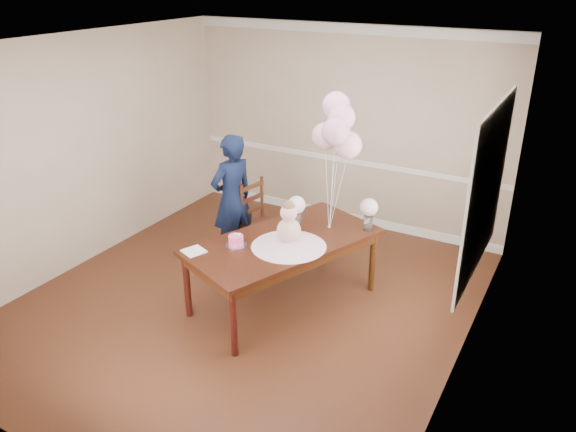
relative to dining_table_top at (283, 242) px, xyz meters
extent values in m
cube|color=#36190D|center=(-0.36, -0.19, -0.73)|extent=(4.50, 5.00, 0.00)
cube|color=white|center=(-0.36, -0.19, 1.97)|extent=(4.50, 5.00, 0.02)
cube|color=tan|center=(-0.36, 2.31, 0.62)|extent=(4.50, 0.02, 2.70)
cube|color=tan|center=(-0.36, -2.69, 0.62)|extent=(4.50, 0.02, 2.70)
cube|color=tan|center=(-2.61, -0.19, 0.62)|extent=(0.02, 5.00, 2.70)
cube|color=tan|center=(1.89, -0.19, 0.62)|extent=(0.02, 5.00, 2.70)
cube|color=white|center=(-0.36, 2.30, 0.17)|extent=(4.50, 0.02, 0.07)
cube|color=silver|center=(-0.36, 2.30, 1.90)|extent=(4.50, 0.02, 0.12)
cube|color=white|center=(-0.36, 2.30, -0.67)|extent=(4.50, 0.02, 0.12)
cube|color=white|center=(1.87, 0.31, 0.82)|extent=(0.02, 1.66, 1.56)
cube|color=silver|center=(1.85, 0.31, 0.82)|extent=(0.01, 1.50, 1.40)
cube|color=black|center=(0.00, 0.00, 0.00)|extent=(1.68, 2.24, 0.05)
cube|color=black|center=(0.00, 0.00, -0.08)|extent=(1.55, 2.11, 0.10)
cylinder|color=black|center=(-0.74, -0.70, -0.38)|extent=(0.09, 0.09, 0.70)
cylinder|color=black|center=(0.05, -1.02, -0.38)|extent=(0.09, 0.09, 0.70)
cylinder|color=black|center=(-0.05, 1.02, -0.38)|extent=(0.09, 0.09, 0.70)
cylinder|color=black|center=(0.74, 0.70, -0.38)|extent=(0.09, 0.09, 0.70)
cone|color=#EBADCA|center=(0.12, -0.10, 0.08)|extent=(0.99, 0.99, 0.10)
sphere|color=pink|center=(0.12, -0.10, 0.21)|extent=(0.24, 0.24, 0.24)
sphere|color=beige|center=(0.12, -0.10, 0.40)|extent=(0.17, 0.17, 0.17)
sphere|color=brown|center=(0.12, -0.10, 0.46)|extent=(0.12, 0.12, 0.12)
cylinder|color=#B8B8BD|center=(-0.36, -0.35, 0.03)|extent=(0.29, 0.29, 0.01)
cylinder|color=#F54D89|center=(-0.36, -0.35, 0.08)|extent=(0.20, 0.20, 0.10)
sphere|color=white|center=(-0.36, -0.35, 0.15)|extent=(0.03, 0.03, 0.03)
sphere|color=white|center=(-0.32, -0.34, 0.15)|extent=(0.03, 0.03, 0.03)
cylinder|color=silver|center=(-0.03, 0.34, 0.11)|extent=(0.13, 0.13, 0.16)
sphere|color=white|center=(-0.03, 0.34, 0.29)|extent=(0.19, 0.19, 0.19)
cylinder|color=silver|center=(0.67, 0.65, 0.11)|extent=(0.13, 0.13, 0.16)
sphere|color=beige|center=(0.67, 0.65, 0.29)|extent=(0.19, 0.19, 0.19)
cube|color=white|center=(-0.65, -0.66, 0.03)|extent=(0.26, 0.26, 0.01)
cylinder|color=silver|center=(0.30, 0.48, 0.04)|extent=(0.05, 0.05, 0.02)
sphere|color=#E3A1AE|center=(0.21, 0.51, 1.03)|extent=(0.28, 0.28, 0.28)
sphere|color=#D899BB|center=(0.37, 0.39, 1.13)|extent=(0.28, 0.28, 0.28)
sphere|color=#F2ABD1|center=(0.36, 0.56, 1.23)|extent=(0.28, 0.28, 0.28)
sphere|color=#F4ADCF|center=(0.27, 0.62, 1.33)|extent=(0.28, 0.28, 0.28)
sphere|color=#F5ADBB|center=(0.47, 0.50, 0.98)|extent=(0.28, 0.28, 0.28)
cylinder|color=silver|center=(0.25, 0.50, 0.46)|extent=(0.09, 0.04, 0.84)
cylinder|color=white|center=(0.34, 0.43, 0.51)|extent=(0.08, 0.09, 0.94)
cylinder|color=white|center=(0.33, 0.52, 0.56)|extent=(0.06, 0.08, 1.04)
cylinder|color=silver|center=(0.28, 0.55, 0.61)|extent=(0.04, 0.13, 1.14)
cylinder|color=white|center=(0.38, 0.49, 0.43)|extent=(0.16, 0.02, 0.78)
cube|color=black|center=(-0.69, 0.76, -0.29)|extent=(0.50, 0.50, 0.05)
cylinder|color=#3C2310|center=(-0.90, 0.62, -0.52)|extent=(0.05, 0.05, 0.42)
cylinder|color=#341E0E|center=(-0.56, 0.55, -0.52)|extent=(0.05, 0.05, 0.42)
cylinder|color=#321B0D|center=(-0.83, 0.96, -0.52)|extent=(0.05, 0.05, 0.42)
cylinder|color=#38160F|center=(-0.49, 0.89, -0.52)|extent=(0.05, 0.05, 0.42)
cylinder|color=#33160D|center=(-0.92, 0.62, -0.01)|extent=(0.05, 0.05, 0.54)
cylinder|color=#34190E|center=(-0.85, 0.96, -0.01)|extent=(0.05, 0.05, 0.54)
cube|color=#33180E|center=(-0.88, 0.79, -0.13)|extent=(0.10, 0.39, 0.05)
cube|color=black|center=(-0.88, 0.79, 0.03)|extent=(0.10, 0.39, 0.05)
cube|color=#3C1F10|center=(-0.88, 0.79, 0.18)|extent=(0.10, 0.39, 0.05)
imported|color=black|center=(-1.04, 0.59, 0.07)|extent=(0.56, 0.68, 1.59)
camera|label=1|loc=(2.57, -4.53, 2.62)|focal=35.00mm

